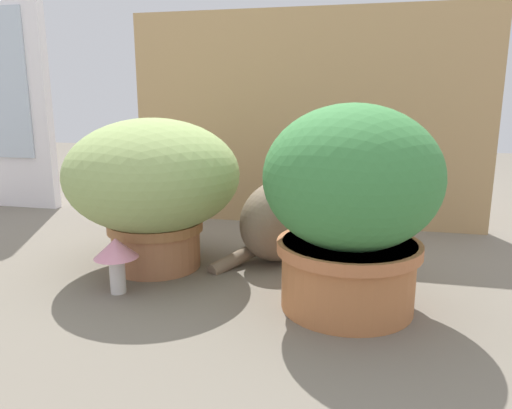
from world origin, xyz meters
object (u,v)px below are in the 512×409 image
at_px(leafy_planter, 351,202).
at_px(cat, 286,215).
at_px(grass_planter, 153,183).
at_px(mushroom_ornament_pink, 116,253).

height_order(leafy_planter, cat, leafy_planter).
height_order(grass_planter, cat, grass_planter).
bearing_deg(grass_planter, mushroom_ornament_pink, -94.12).
relative_size(grass_planter, cat, 1.33).
xyz_separation_m(grass_planter, mushroom_ornament_pink, (-0.01, -0.18, -0.13)).
xyz_separation_m(cat, mushroom_ornament_pink, (-0.33, -0.32, -0.03)).
height_order(cat, mushroom_ornament_pink, cat).
relative_size(leafy_planter, cat, 1.29).
relative_size(leafy_planter, mushroom_ornament_pink, 3.31).
xyz_separation_m(leafy_planter, mushroom_ornament_pink, (-0.51, -0.04, -0.13)).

